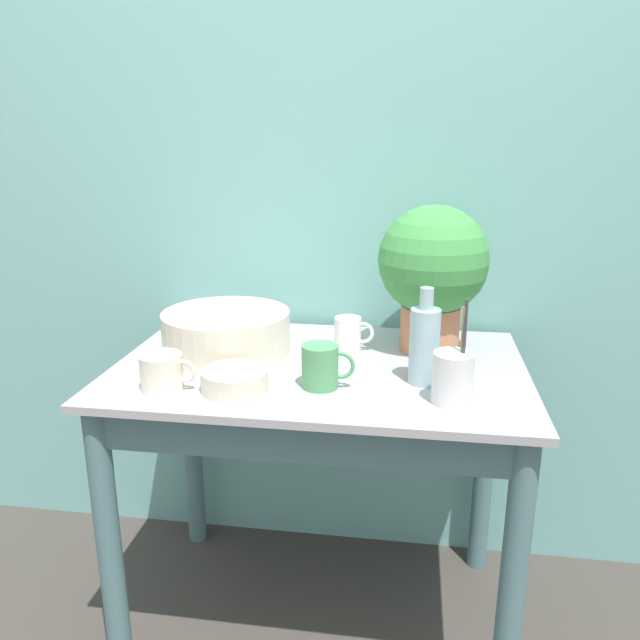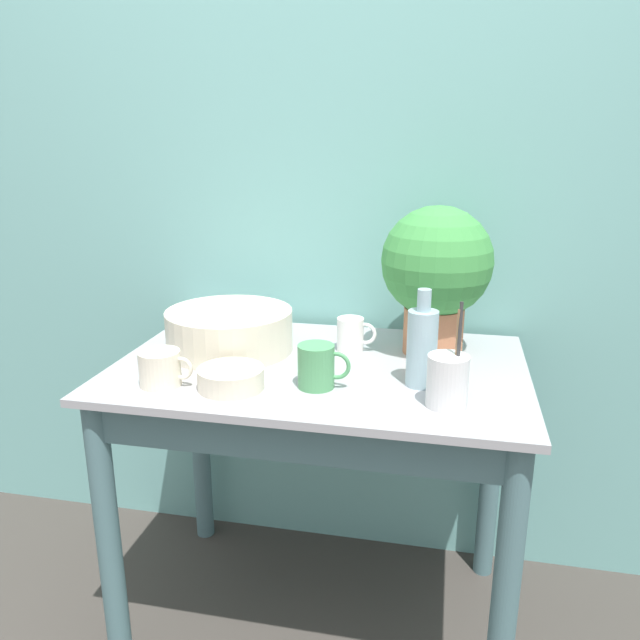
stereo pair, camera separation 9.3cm
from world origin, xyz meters
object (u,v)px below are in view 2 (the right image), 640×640
object	(u,v)px
bottle_tall	(422,346)
mug_green	(317,366)
bowl_small_cream	(231,378)
utensil_cup	(448,380)
bowl_wash_large	(230,330)
mug_cream	(161,368)
potted_plant	(436,270)
mug_white	(351,334)

from	to	relation	value
bottle_tall	mug_green	xyz separation A→B (m)	(-0.24, -0.06, -0.05)
mug_green	bowl_small_cream	world-z (taller)	mug_green
bottle_tall	utensil_cup	world-z (taller)	same
bottle_tall	utensil_cup	xyz separation A→B (m)	(0.06, -0.11, -0.04)
bowl_wash_large	mug_cream	world-z (taller)	bowl_wash_large
bottle_tall	mug_cream	distance (m)	0.62
bowl_wash_large	bottle_tall	size ratio (longest dim) A/B	1.47
mug_cream	potted_plant	bearing A→B (deg)	30.85
mug_white	mug_green	world-z (taller)	mug_green
mug_white	bowl_wash_large	bearing A→B (deg)	-168.47
potted_plant	bowl_wash_large	world-z (taller)	potted_plant
mug_white	potted_plant	bearing A→B (deg)	8.25
potted_plant	mug_cream	distance (m)	0.75
potted_plant	utensil_cup	bearing A→B (deg)	-82.86
mug_cream	bottle_tall	bearing A→B (deg)	11.99
utensil_cup	bowl_wash_large	bearing A→B (deg)	156.81
bottle_tall	mug_white	distance (m)	0.30
bowl_small_cream	utensil_cup	size ratio (longest dim) A/B	0.67
potted_plant	mug_white	distance (m)	0.29
mug_cream	bowl_wash_large	bearing A→B (deg)	74.81
bottle_tall	utensil_cup	size ratio (longest dim) A/B	1.00
potted_plant	bottle_tall	bearing A→B (deg)	-94.41
bowl_small_cream	mug_green	bearing A→B (deg)	13.83
bowl_wash_large	mug_white	world-z (taller)	bowl_wash_large
bottle_tall	bowl_wash_large	bearing A→B (deg)	164.72
bowl_small_cream	bowl_wash_large	bearing A→B (deg)	110.24
bowl_small_cream	utensil_cup	bearing A→B (deg)	0.31
mug_white	utensil_cup	distance (m)	0.42
mug_green	bowl_small_cream	bearing A→B (deg)	-166.17
mug_white	mug_cream	world-z (taller)	mug_white
potted_plant	bottle_tall	xyz separation A→B (m)	(-0.02, -0.24, -0.13)
potted_plant	utensil_cup	world-z (taller)	potted_plant
bowl_wash_large	mug_cream	xyz separation A→B (m)	(-0.07, -0.27, -0.01)
mug_white	utensil_cup	xyz separation A→B (m)	(0.27, -0.32, 0.01)
mug_white	bottle_tall	bearing A→B (deg)	-46.44
mug_white	bowl_small_cream	bearing A→B (deg)	-125.85
potted_plant	bowl_small_cream	world-z (taller)	potted_plant
mug_white	mug_cream	size ratio (longest dim) A/B	0.82
mug_green	utensil_cup	size ratio (longest dim) A/B	0.54
bottle_tall	mug_white	size ratio (longest dim) A/B	2.15
mug_green	utensil_cup	xyz separation A→B (m)	(0.30, -0.05, 0.01)
bowl_wash_large	utensil_cup	xyz separation A→B (m)	(0.59, -0.25, 0.00)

